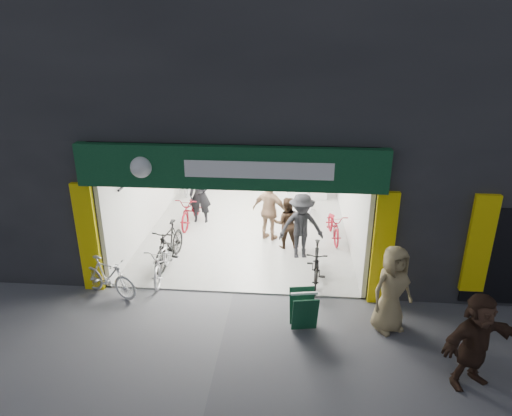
# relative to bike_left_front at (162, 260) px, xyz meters

# --- Properties ---
(ground) EXTENTS (60.00, 60.00, 0.00)m
(ground) POSITION_rel_bike_left_front_xyz_m (1.80, -0.60, -0.46)
(ground) COLOR #56565B
(ground) RESTS_ON ground
(building) EXTENTS (17.00, 10.27, 8.00)m
(building) POSITION_rel_bike_left_front_xyz_m (2.71, 4.39, 3.86)
(building) COLOR #232326
(building) RESTS_ON ground
(bike_left_front) EXTENTS (0.76, 1.79, 0.92)m
(bike_left_front) POSITION_rel_bike_left_front_xyz_m (0.00, 0.00, 0.00)
(bike_left_front) COLOR silver
(bike_left_front) RESTS_ON ground
(bike_left_midfront) EXTENTS (0.73, 1.88, 1.10)m
(bike_left_midfront) POSITION_rel_bike_left_front_xyz_m (0.00, 0.66, 0.09)
(bike_left_midfront) COLOR black
(bike_left_midfront) RESTS_ON ground
(bike_left_midback) EXTENTS (0.76, 1.91, 0.98)m
(bike_left_midback) POSITION_rel_bike_left_front_xyz_m (0.00, 3.21, 0.03)
(bike_left_midback) COLOR maroon
(bike_left_midback) RESTS_ON ground
(bike_left_back) EXTENTS (0.59, 1.91, 1.14)m
(bike_left_back) POSITION_rel_bike_left_front_xyz_m (-0.70, 6.14, 0.11)
(bike_left_back) COLOR #AEAFB3
(bike_left_back) RESTS_ON ground
(bike_right_front) EXTENTS (0.56, 1.69, 1.00)m
(bike_right_front) POSITION_rel_bike_left_front_xyz_m (3.70, 0.00, 0.04)
(bike_right_front) COLOR black
(bike_right_front) RESTS_ON ground
(bike_right_mid) EXTENTS (0.73, 1.70, 0.87)m
(bike_right_mid) POSITION_rel_bike_left_front_xyz_m (4.30, 2.53, -0.02)
(bike_right_mid) COLOR maroon
(bike_right_mid) RESTS_ON ground
(bike_right_back) EXTENTS (0.60, 1.77, 1.05)m
(bike_right_back) POSITION_rel_bike_left_front_xyz_m (3.60, 4.24, 0.07)
(bike_right_back) COLOR #A8A9AD
(bike_right_back) RESTS_ON ground
(parked_bike) EXTENTS (1.62, 0.97, 0.94)m
(parked_bike) POSITION_rel_bike_left_front_xyz_m (-1.00, -0.90, 0.01)
(parked_bike) COLOR silver
(parked_bike) RESTS_ON ground
(customer_a) EXTENTS (0.70, 0.47, 1.87)m
(customer_a) POSITION_rel_bike_left_front_xyz_m (0.27, 3.37, 0.48)
(customer_a) COLOR black
(customer_a) RESTS_ON ground
(customer_b) EXTENTS (0.75, 0.60, 1.49)m
(customer_b) POSITION_rel_bike_left_front_xyz_m (2.95, 1.84, 0.29)
(customer_b) COLOR #322217
(customer_b) RESTS_ON ground
(customer_c) EXTENTS (1.24, 0.83, 1.79)m
(customer_c) POSITION_rel_bike_left_front_xyz_m (3.34, 1.29, 0.44)
(customer_c) COLOR black
(customer_c) RESTS_ON ground
(customer_d) EXTENTS (1.15, 0.82, 1.81)m
(customer_d) POSITION_rel_bike_left_front_xyz_m (2.47, 2.29, 0.45)
(customer_d) COLOR #967257
(customer_d) RESTS_ON ground
(pedestrian_near) EXTENTS (1.06, 0.94, 1.83)m
(pedestrian_near) POSITION_rel_bike_left_front_xyz_m (5.10, -1.63, 0.46)
(pedestrian_near) COLOR #917E54
(pedestrian_near) RESTS_ON ground
(pedestrian_far) EXTENTS (1.68, 1.14, 1.74)m
(pedestrian_far) POSITION_rel_bike_left_front_xyz_m (6.19, -3.07, 0.41)
(pedestrian_far) COLOR #352218
(pedestrian_far) RESTS_ON ground
(sandwich_board) EXTENTS (0.60, 0.61, 0.80)m
(sandwich_board) POSITION_rel_bike_left_front_xyz_m (3.39, -1.75, -0.02)
(sandwich_board) COLOR #0E3A23
(sandwich_board) RESTS_ON ground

